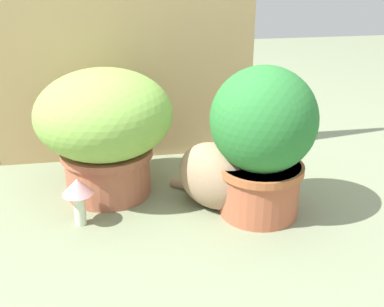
{
  "coord_description": "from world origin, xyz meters",
  "views": [
    {
      "loc": [
        -0.1,
        -1.37,
        0.79
      ],
      "look_at": [
        0.14,
        0.02,
        0.18
      ],
      "focal_mm": 45.29,
      "sensor_mm": 36.0,
      "label": 1
    }
  ],
  "objects_px": {
    "grass_planter": "(105,126)",
    "mushroom_ornament_pink": "(78,191)",
    "leafy_planter": "(263,138)",
    "cat": "(220,174)"
  },
  "relations": [
    {
      "from": "grass_planter",
      "to": "cat",
      "type": "distance_m",
      "value": 0.41
    },
    {
      "from": "cat",
      "to": "grass_planter",
      "type": "bearing_deg",
      "value": 154.65
    },
    {
      "from": "grass_planter",
      "to": "leafy_planter",
      "type": "height_order",
      "value": "leafy_planter"
    },
    {
      "from": "leafy_planter",
      "to": "cat",
      "type": "xyz_separation_m",
      "value": [
        -0.12,
        0.05,
        -0.13
      ]
    },
    {
      "from": "leafy_planter",
      "to": "mushroom_ornament_pink",
      "type": "height_order",
      "value": "leafy_planter"
    },
    {
      "from": "grass_planter",
      "to": "mushroom_ornament_pink",
      "type": "xyz_separation_m",
      "value": [
        -0.09,
        -0.2,
        -0.13
      ]
    },
    {
      "from": "grass_planter",
      "to": "leafy_planter",
      "type": "distance_m",
      "value": 0.52
    },
    {
      "from": "leafy_planter",
      "to": "grass_planter",
      "type": "bearing_deg",
      "value": 155.35
    },
    {
      "from": "leafy_planter",
      "to": "mushroom_ornament_pink",
      "type": "bearing_deg",
      "value": 177.93
    },
    {
      "from": "cat",
      "to": "mushroom_ornament_pink",
      "type": "xyz_separation_m",
      "value": [
        -0.44,
        -0.03,
        -0.01
      ]
    }
  ]
}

